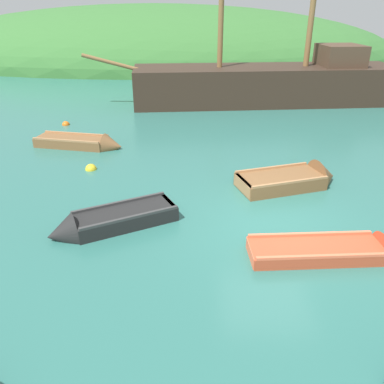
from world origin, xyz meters
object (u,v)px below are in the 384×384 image
at_px(buoy_yellow, 91,169).
at_px(buoy_orange, 66,125).
at_px(rowboat_outer_right, 341,252).
at_px(rowboat_portside, 108,223).
at_px(sailing_ship, 268,89).
at_px(rowboat_far, 295,181).
at_px(rowboat_near_dock, 84,144).

bearing_deg(buoy_yellow, buoy_orange, 115.59).
xyz_separation_m(rowboat_outer_right, buoy_yellow, (-6.98, 4.90, -0.08)).
relative_size(rowboat_portside, buoy_orange, 9.34).
xyz_separation_m(sailing_ship, rowboat_far, (-0.76, -11.31, -0.62)).
distance_m(rowboat_outer_right, buoy_orange, 14.05).
distance_m(sailing_ship, buoy_orange, 11.17).
relative_size(rowboat_near_dock, buoy_orange, 10.22).
height_order(sailing_ship, rowboat_far, sailing_ship).
distance_m(rowboat_near_dock, buoy_yellow, 2.48).
distance_m(sailing_ship, buoy_yellow, 12.67).
bearing_deg(buoy_orange, rowboat_outer_right, -47.10).
xyz_separation_m(rowboat_outer_right, rowboat_far, (-0.26, 3.78, 0.07)).
xyz_separation_m(buoy_orange, buoy_yellow, (2.58, -5.39, 0.00)).
height_order(rowboat_far, rowboat_near_dock, rowboat_far).
height_order(rowboat_portside, rowboat_near_dock, rowboat_portside).
distance_m(rowboat_outer_right, rowboat_near_dock, 10.66).
relative_size(rowboat_portside, rowboat_near_dock, 0.91).
distance_m(rowboat_far, buoy_orange, 11.35).
bearing_deg(rowboat_far, buoy_orange, 126.06).
relative_size(rowboat_outer_right, rowboat_far, 1.10).
height_order(sailing_ship, rowboat_outer_right, sailing_ship).
relative_size(rowboat_far, rowboat_near_dock, 0.95).
xyz_separation_m(sailing_ship, rowboat_outer_right, (-0.50, -15.10, -0.69)).
distance_m(rowboat_outer_right, buoy_yellow, 8.52).
relative_size(sailing_ship, rowboat_outer_right, 4.62).
relative_size(sailing_ship, rowboat_far, 5.07).
height_order(rowboat_far, buoy_orange, rowboat_far).
relative_size(rowboat_outer_right, buoy_yellow, 9.64).
relative_size(sailing_ship, buoy_yellow, 44.57).
xyz_separation_m(rowboat_far, rowboat_near_dock, (-7.59, 3.43, -0.02)).
bearing_deg(sailing_ship, rowboat_far, 80.05).
height_order(rowboat_near_dock, buoy_orange, rowboat_near_dock).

